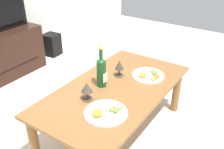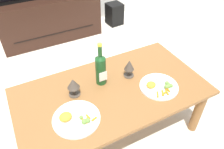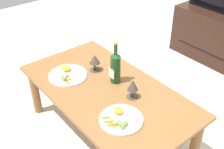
{
  "view_description": "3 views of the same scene",
  "coord_description": "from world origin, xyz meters",
  "px_view_note": "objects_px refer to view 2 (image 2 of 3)",
  "views": [
    {
      "loc": [
        -1.43,
        -0.93,
        1.5
      ],
      "look_at": [
        0.02,
        0.04,
        0.56
      ],
      "focal_mm": 41.04,
      "sensor_mm": 36.0,
      "label": 1
    },
    {
      "loc": [
        -0.52,
        -0.99,
        1.55
      ],
      "look_at": [
        0.03,
        0.05,
        0.55
      ],
      "focal_mm": 35.6,
      "sensor_mm": 36.0,
      "label": 2
    },
    {
      "loc": [
        1.26,
        -0.97,
        1.67
      ],
      "look_at": [
        -0.04,
        0.08,
        0.53
      ],
      "focal_mm": 44.87,
      "sensor_mm": 36.0,
      "label": 3
    }
  ],
  "objects_px": {
    "tv_stand": "(50,19)",
    "wine_bottle": "(101,68)",
    "dinner_plate_right": "(159,86)",
    "goblet_left": "(73,85)",
    "floor_speaker": "(114,14)",
    "goblet_right": "(129,66)",
    "dining_table": "(112,97)",
    "dinner_plate_left": "(76,118)"
  },
  "relations": [
    {
      "from": "goblet_left",
      "to": "dinner_plate_right",
      "type": "xyz_separation_m",
      "value": [
        0.56,
        -0.21,
        -0.08
      ]
    },
    {
      "from": "tv_stand",
      "to": "goblet_left",
      "type": "height_order",
      "value": "goblet_left"
    },
    {
      "from": "wine_bottle",
      "to": "goblet_left",
      "type": "distance_m",
      "value": 0.22
    },
    {
      "from": "tv_stand",
      "to": "dinner_plate_left",
      "type": "height_order",
      "value": "tv_stand"
    },
    {
      "from": "wine_bottle",
      "to": "dinner_plate_left",
      "type": "distance_m",
      "value": 0.39
    },
    {
      "from": "dining_table",
      "to": "goblet_right",
      "type": "relative_size",
      "value": 9.38
    },
    {
      "from": "goblet_left",
      "to": "dinner_plate_right",
      "type": "distance_m",
      "value": 0.6
    },
    {
      "from": "dining_table",
      "to": "dinner_plate_right",
      "type": "xyz_separation_m",
      "value": [
        0.31,
        -0.13,
        0.08
      ]
    },
    {
      "from": "dinner_plate_left",
      "to": "dinner_plate_right",
      "type": "relative_size",
      "value": 1.07
    },
    {
      "from": "dinner_plate_left",
      "to": "goblet_right",
      "type": "bearing_deg",
      "value": 22.47
    },
    {
      "from": "floor_speaker",
      "to": "wine_bottle",
      "type": "relative_size",
      "value": 0.92
    },
    {
      "from": "floor_speaker",
      "to": "goblet_right",
      "type": "relative_size",
      "value": 2.14
    },
    {
      "from": "dining_table",
      "to": "floor_speaker",
      "type": "distance_m",
      "value": 1.9
    },
    {
      "from": "tv_stand",
      "to": "wine_bottle",
      "type": "distance_m",
      "value": 1.6
    },
    {
      "from": "tv_stand",
      "to": "wine_bottle",
      "type": "relative_size",
      "value": 3.77
    },
    {
      "from": "tv_stand",
      "to": "floor_speaker",
      "type": "distance_m",
      "value": 0.93
    },
    {
      "from": "tv_stand",
      "to": "dinner_plate_right",
      "type": "distance_m",
      "value": 1.85
    },
    {
      "from": "dinner_plate_right",
      "to": "wine_bottle",
      "type": "bearing_deg",
      "value": 145.25
    },
    {
      "from": "dining_table",
      "to": "goblet_right",
      "type": "xyz_separation_m",
      "value": [
        0.19,
        0.08,
        0.17
      ]
    },
    {
      "from": "floor_speaker",
      "to": "dinner_plate_right",
      "type": "relative_size",
      "value": 1.1
    },
    {
      "from": "dining_table",
      "to": "dinner_plate_right",
      "type": "height_order",
      "value": "dinner_plate_right"
    },
    {
      "from": "goblet_left",
      "to": "dinner_plate_right",
      "type": "relative_size",
      "value": 0.5
    },
    {
      "from": "goblet_left",
      "to": "floor_speaker",
      "type": "bearing_deg",
      "value": 53.89
    },
    {
      "from": "goblet_right",
      "to": "dining_table",
      "type": "bearing_deg",
      "value": -156.51
    },
    {
      "from": "goblet_right",
      "to": "tv_stand",
      "type": "bearing_deg",
      "value": 97.2
    },
    {
      "from": "dinner_plate_right",
      "to": "goblet_left",
      "type": "bearing_deg",
      "value": 159.51
    },
    {
      "from": "floor_speaker",
      "to": "wine_bottle",
      "type": "xyz_separation_m",
      "value": [
        -0.93,
        -1.54,
        0.44
      ]
    },
    {
      "from": "dining_table",
      "to": "goblet_left",
      "type": "bearing_deg",
      "value": 161.97
    },
    {
      "from": "goblet_right",
      "to": "dinner_plate_left",
      "type": "bearing_deg",
      "value": -157.53
    },
    {
      "from": "dinner_plate_left",
      "to": "dinner_plate_right",
      "type": "bearing_deg",
      "value": -0.2
    },
    {
      "from": "goblet_left",
      "to": "dinner_plate_right",
      "type": "bearing_deg",
      "value": -20.49
    },
    {
      "from": "goblet_left",
      "to": "goblet_right",
      "type": "xyz_separation_m",
      "value": [
        0.43,
        0.0,
        0.0
      ]
    },
    {
      "from": "goblet_left",
      "to": "dinner_plate_right",
      "type": "height_order",
      "value": "goblet_left"
    },
    {
      "from": "dining_table",
      "to": "dinner_plate_right",
      "type": "relative_size",
      "value": 4.84
    },
    {
      "from": "floor_speaker",
      "to": "goblet_right",
      "type": "xyz_separation_m",
      "value": [
        -0.72,
        -1.57,
        0.4
      ]
    },
    {
      "from": "dinner_plate_right",
      "to": "dinner_plate_left",
      "type": "bearing_deg",
      "value": 179.8
    },
    {
      "from": "goblet_left",
      "to": "goblet_right",
      "type": "height_order",
      "value": "goblet_right"
    },
    {
      "from": "tv_stand",
      "to": "dinner_plate_right",
      "type": "relative_size",
      "value": 4.51
    },
    {
      "from": "dining_table",
      "to": "wine_bottle",
      "type": "height_order",
      "value": "wine_bottle"
    },
    {
      "from": "goblet_left",
      "to": "dinner_plate_left",
      "type": "bearing_deg",
      "value": -108.02
    },
    {
      "from": "tv_stand",
      "to": "floor_speaker",
      "type": "bearing_deg",
      "value": -1.54
    },
    {
      "from": "goblet_left",
      "to": "dining_table",
      "type": "bearing_deg",
      "value": -18.03
    }
  ]
}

